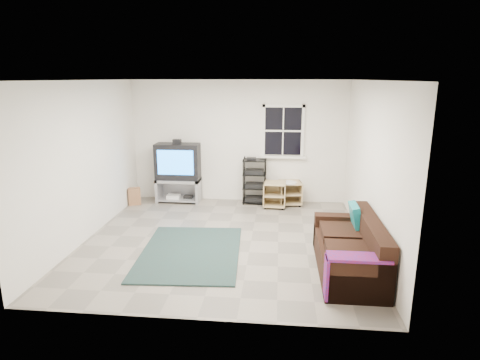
# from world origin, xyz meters

# --- Properties ---
(room) EXTENTS (4.60, 4.62, 4.60)m
(room) POSITION_xyz_m (0.95, 2.27, 1.48)
(room) COLOR gray
(room) RESTS_ON ground
(tv_unit) EXTENTS (0.93, 0.47, 1.37)m
(tv_unit) POSITION_xyz_m (-1.28, 2.04, 0.75)
(tv_unit) COLOR #9C9BA3
(tv_unit) RESTS_ON ground
(av_rack) EXTENTS (0.50, 0.36, 0.99)m
(av_rack) POSITION_xyz_m (0.37, 2.10, 0.43)
(av_rack) COLOR black
(av_rack) RESTS_ON ground
(side_table_left) EXTENTS (0.47, 0.47, 0.53)m
(side_table_left) POSITION_xyz_m (0.81, 1.89, 0.28)
(side_table_left) COLOR tan
(side_table_left) RESTS_ON ground
(side_table_right) EXTENTS (0.51, 0.51, 0.52)m
(side_table_right) POSITION_xyz_m (1.13, 2.08, 0.29)
(side_table_right) COLOR tan
(side_table_right) RESTS_ON ground
(sofa) EXTENTS (0.81, 1.82, 0.83)m
(sofa) POSITION_xyz_m (1.91, -0.93, 0.29)
(sofa) COLOR black
(sofa) RESTS_ON ground
(shag_rug) EXTENTS (1.61, 2.14, 0.02)m
(shag_rug) POSITION_xyz_m (-0.45, -0.57, 0.01)
(shag_rug) COLOR black
(shag_rug) RESTS_ON ground
(paper_bag) EXTENTS (0.30, 0.25, 0.36)m
(paper_bag) POSITION_xyz_m (-2.17, 1.73, 0.18)
(paper_bag) COLOR brown
(paper_bag) RESTS_ON ground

